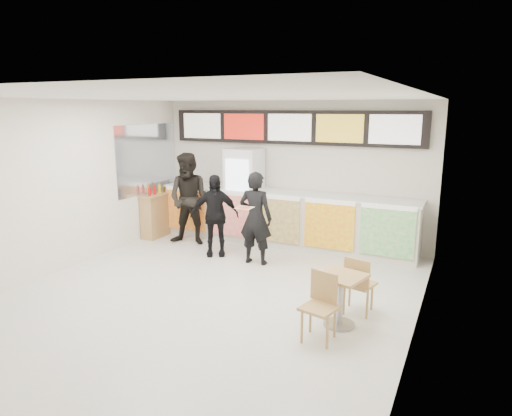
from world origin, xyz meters
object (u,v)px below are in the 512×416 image
Objects in this scene: customer_mid at (214,215)px; service_counter at (283,218)px; cafe_table at (340,291)px; drinks_fridge at (244,195)px; customer_main at (256,218)px; customer_left at (190,199)px; condiment_ledge at (157,215)px.

service_counter is at bearing 25.06° from customer_mid.
drinks_fridge is at bearing 148.20° from cafe_table.
service_counter is 3.46× the size of customer_mid.
customer_left is (-1.79, 0.55, 0.11)m from customer_main.
condiment_ledge is (-2.81, 0.73, -0.37)m from customer_main.
customer_mid is (-0.93, 0.10, -0.06)m from customer_main.
drinks_fridge is at bearing 179.01° from service_counter.
drinks_fridge is at bearing -59.38° from customer_main.
drinks_fridge is 1.74× the size of condiment_ledge.
customer_left is (-0.87, -0.81, -0.03)m from drinks_fridge.
customer_mid is 1.07× the size of cafe_table.
cafe_table is at bearing -56.42° from service_counter.
condiment_ledge is at bearing 167.17° from cafe_table.
condiment_ledge is (-2.82, -0.60, -0.08)m from service_counter.
customer_main reaches higher than cafe_table.
drinks_fridge reaches higher than customer_left.
service_counter is 2.78× the size of drinks_fridge.
customer_main is at bearing 153.88° from cafe_table.
customer_left reaches higher than condiment_ledge.
customer_left is 4.56m from cafe_table.
customer_mid reaches higher than cafe_table.
service_counter is at bearing -0.99° from drinks_fridge.
service_counter is 1.37m from customer_main.
service_counter is 2.86× the size of customer_left.
customer_main reaches higher than customer_mid.
service_counter is 3.71× the size of cafe_table.
drinks_fridge is 1.25× the size of customer_mid.
customer_left is at bearing 125.15° from customer_mid.
customer_main is (-0.01, -1.34, 0.29)m from service_counter.
customer_main is at bearing -14.66° from condiment_ledge.
customer_mid reaches higher than service_counter.
customer_mid is at bearing -127.49° from service_counter.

